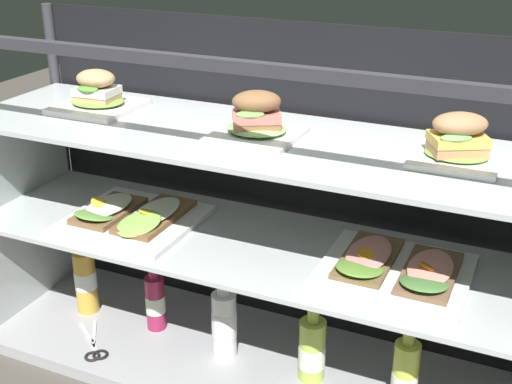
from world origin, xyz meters
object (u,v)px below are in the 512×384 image
Objects in this scene: juice_bottle_front_right_end at (405,373)px; juice_bottle_back_right at (155,300)px; plated_roll_sandwich_far_left at (256,122)px; juice_bottle_front_fourth at (312,349)px; juice_bottle_back_left at (224,322)px; juice_bottle_front_left_end at (86,279)px; plated_roll_sandwich_far_right at (97,96)px; open_sandwich_tray_near_left_corner at (131,217)px; open_sandwich_tray_far_left at (395,270)px; plated_roll_sandwich_left_of_center at (458,143)px; kitchen_scissors at (95,350)px.

juice_bottle_back_right is at bearing 177.95° from juice_bottle_front_right_end.
juice_bottle_front_fourth is at bearing 1.28° from plated_roll_sandwich_far_left.
plated_roll_sandwich_far_left is 0.59m from juice_bottle_back_left.
juice_bottle_front_left_end is 1.12× the size of juice_bottle_front_right_end.
plated_roll_sandwich_far_right reaches higher than juice_bottle_back_left.
juice_bottle_front_right_end is at bearing 0.62° from plated_roll_sandwich_far_left.
open_sandwich_tray_near_left_corner is 0.60m from juice_bottle_front_fourth.
open_sandwich_tray_far_left is at bearing -1.81° from juice_bottle_front_left_end.
juice_bottle_front_left_end is at bearing -179.44° from plated_roll_sandwich_left_of_center.
plated_roll_sandwich_left_of_center reaches higher than juice_bottle_front_right_end.
juice_bottle_back_left is (-0.45, 0.01, -0.27)m from open_sandwich_tray_far_left.
kitchen_scissors is (-0.10, -0.17, -0.09)m from juice_bottle_back_right.
open_sandwich_tray_far_left is (0.72, 0.01, -0.00)m from open_sandwich_tray_near_left_corner.
plated_roll_sandwich_far_left is at bearing -2.29° from juice_bottle_front_left_end.
plated_roll_sandwich_far_right is at bearing 176.46° from juice_bottle_back_right.
plated_roll_sandwich_left_of_center is at bearing 3.42° from juice_bottle_back_left.
juice_bottle_front_right_end reaches higher than kitchen_scissors.
plated_roll_sandwich_far_right is 0.48m from plated_roll_sandwich_far_left.
plated_roll_sandwich_left_of_center reaches higher than open_sandwich_tray_near_left_corner.
open_sandwich_tray_near_left_corner is 1.31× the size of juice_bottle_front_left_end.
juice_bottle_back_right is 1.28× the size of kitchen_scissors.
juice_bottle_back_left is at bearing -2.73° from juice_bottle_front_left_end.
open_sandwich_tray_near_left_corner is 1.47× the size of juice_bottle_back_right.
open_sandwich_tray_near_left_corner is (0.12, -0.06, -0.30)m from plated_roll_sandwich_far_right.
plated_roll_sandwich_left_of_center is at bearing 28.57° from juice_bottle_front_right_end.
open_sandwich_tray_far_left is at bearing -158.18° from plated_roll_sandwich_left_of_center.
open_sandwich_tray_far_left is 0.53m from juice_bottle_back_left.
kitchen_scissors is (-0.83, -0.14, -0.09)m from juice_bottle_front_right_end.
open_sandwich_tray_far_left is at bearing -1.02° from plated_roll_sandwich_far_left.
open_sandwich_tray_far_left reaches higher than juice_bottle_front_right_end.
open_sandwich_tray_far_left is 0.97m from juice_bottle_front_left_end.
open_sandwich_tray_near_left_corner is 1.41× the size of juice_bottle_back_left.
kitchen_scissors is (0.05, -0.18, -0.68)m from plated_roll_sandwich_far_right.
open_sandwich_tray_far_left reaches higher than juice_bottle_front_left_end.
juice_bottle_front_right_end is at bearing -1.10° from juice_bottle_front_left_end.
juice_bottle_front_left_end is 1.43× the size of kitchen_scissors.
kitchen_scissors is at bearing -120.27° from open_sandwich_tray_near_left_corner.
juice_bottle_front_fourth is (0.64, -0.04, -0.59)m from plated_roll_sandwich_far_right.
plated_roll_sandwich_left_of_center is 0.60m from juice_bottle_front_right_end.
plated_roll_sandwich_far_left reaches higher than open_sandwich_tray_near_left_corner.
juice_bottle_front_left_end is (-0.58, 0.02, -0.58)m from plated_roll_sandwich_far_left.
plated_roll_sandwich_far_left is 0.68m from juice_bottle_back_right.
plated_roll_sandwich_far_left is 0.85× the size of juice_bottle_front_right_end.
juice_bottle_front_fourth is 0.24m from juice_bottle_front_right_end.
plated_roll_sandwich_far_right and plated_roll_sandwich_left_of_center have the same top height.
kitchen_scissors is (-0.59, -0.14, -0.08)m from juice_bottle_front_fourth.
juice_bottle_back_right is (-0.79, -0.00, -0.60)m from plated_roll_sandwich_left_of_center.
kitchen_scissors is at bearing -119.36° from juice_bottle_back_right.
open_sandwich_tray_far_left is 1.47× the size of juice_bottle_back_right.
open_sandwich_tray_near_left_corner is (-0.36, -0.02, -0.31)m from plated_roll_sandwich_far_left.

